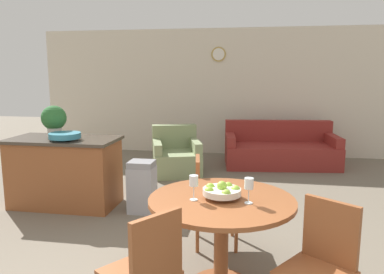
{
  "coord_description": "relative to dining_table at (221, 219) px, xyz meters",
  "views": [
    {
      "loc": [
        0.79,
        -1.82,
        1.76
      ],
      "look_at": [
        0.02,
        2.68,
        0.98
      ],
      "focal_mm": 35.0,
      "sensor_mm": 36.0,
      "label": 1
    }
  ],
  "objects": [
    {
      "name": "wine_glass_right",
      "position": [
        0.21,
        -0.08,
        0.32
      ],
      "size": [
        0.07,
        0.07,
        0.2
      ],
      "color": "silver",
      "rests_on": "dining_table"
    },
    {
      "name": "kitchen_island",
      "position": [
        -2.24,
        1.63,
        -0.14
      ],
      "size": [
        1.42,
        0.73,
        0.92
      ],
      "color": "brown",
      "rests_on": "ground_plane"
    },
    {
      "name": "trash_bin",
      "position": [
        -1.16,
        1.57,
        -0.27
      ],
      "size": [
        0.33,
        0.29,
        0.67
      ],
      "color": "#9E9EA3",
      "rests_on": "ground_plane"
    },
    {
      "name": "potted_plant",
      "position": [
        -2.44,
        1.78,
        0.54
      ],
      "size": [
        0.33,
        0.33,
        0.41
      ],
      "color": "beige",
      "rests_on": "kitchen_island"
    },
    {
      "name": "dining_table",
      "position": [
        0.0,
        0.0,
        0.0
      ],
      "size": [
        1.17,
        1.17,
        0.78
      ],
      "color": "brown",
      "rests_on": "ground_plane"
    },
    {
      "name": "couch",
      "position": [
        0.73,
        4.4,
        -0.32
      ],
      "size": [
        2.19,
        1.23,
        0.83
      ],
      "rotation": [
        0.0,
        0.0,
        0.12
      ],
      "color": "maroon",
      "rests_on": "ground_plane"
    },
    {
      "name": "dining_chair_far_side",
      "position": [
        -0.2,
        0.8,
        -0.08
      ],
      "size": [
        0.48,
        0.48,
        0.92
      ],
      "rotation": [
        0.0,
        0.0,
        4.87
      ],
      "color": "brown",
      "rests_on": "ground_plane"
    },
    {
      "name": "teal_bowl",
      "position": [
        -2.14,
        1.5,
        0.37
      ],
      "size": [
        0.4,
        0.4,
        0.09
      ],
      "color": "teal",
      "rests_on": "kitchen_island"
    },
    {
      "name": "fruit_bowl",
      "position": [
        -0.0,
        0.0,
        0.24
      ],
      "size": [
        0.3,
        0.3,
        0.14
      ],
      "color": "silver",
      "rests_on": "dining_table"
    },
    {
      "name": "wall_back",
      "position": [
        -0.54,
        5.3,
        0.75
      ],
      "size": [
        8.0,
        0.09,
        2.7
      ],
      "color": "beige",
      "rests_on": "ground_plane"
    },
    {
      "name": "dining_chair_near_left",
      "position": [
        -0.42,
        -0.7,
        -0.08
      ],
      "size": [
        0.59,
        0.59,
        0.92
      ],
      "rotation": [
        0.0,
        0.0,
        7.23
      ],
      "color": "brown",
      "rests_on": "ground_plane"
    },
    {
      "name": "dining_chair_near_right",
      "position": [
        0.7,
        -0.42,
        -0.08
      ],
      "size": [
        0.59,
        0.59,
        0.92
      ],
      "rotation": [
        0.0,
        0.0,
        8.8
      ],
      "color": "brown",
      "rests_on": "ground_plane"
    },
    {
      "name": "wine_glass_left",
      "position": [
        -0.21,
        -0.08,
        0.32
      ],
      "size": [
        0.07,
        0.07,
        0.2
      ],
      "color": "silver",
      "rests_on": "dining_table"
    },
    {
      "name": "armchair",
      "position": [
        -1.13,
        3.52,
        -0.32
      ],
      "size": [
        1.05,
        1.12,
        0.82
      ],
      "rotation": [
        0.0,
        0.0,
        0.32
      ],
      "color": "gray",
      "rests_on": "ground_plane"
    }
  ]
}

